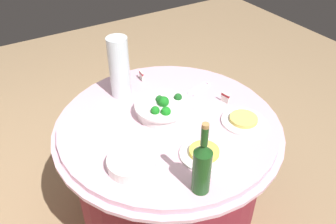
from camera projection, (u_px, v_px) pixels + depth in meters
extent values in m
plane|color=#9E7F5B|center=(168.00, 211.00, 2.19)|extent=(6.00, 6.00, 0.00)
cylinder|color=maroon|center=(168.00, 174.00, 1.98)|extent=(1.01, 1.01, 0.69)
cylinder|color=#E0B2C6|center=(168.00, 126.00, 1.77)|extent=(1.16, 1.16, 0.02)
cylinder|color=#E0B2C6|center=(168.00, 122.00, 1.75)|extent=(1.10, 1.10, 0.03)
cylinder|color=white|center=(162.00, 110.00, 1.77)|extent=(0.26, 0.26, 0.05)
cylinder|color=white|center=(162.00, 105.00, 1.75)|extent=(0.28, 0.28, 0.01)
sphere|color=#197B1E|center=(155.00, 110.00, 1.68)|extent=(0.04, 0.04, 0.04)
sphere|color=#19671E|center=(161.00, 101.00, 1.75)|extent=(0.04, 0.04, 0.04)
sphere|color=#195C1E|center=(160.00, 99.00, 1.77)|extent=(0.04, 0.04, 0.04)
sphere|color=#19561E|center=(178.00, 97.00, 1.78)|extent=(0.04, 0.04, 0.04)
sphere|color=#19771E|center=(164.00, 102.00, 1.73)|extent=(0.06, 0.06, 0.06)
sphere|color=#19831E|center=(166.00, 111.00, 1.68)|extent=(0.05, 0.05, 0.05)
cylinder|color=white|center=(132.00, 166.00, 1.48)|extent=(0.21, 0.21, 0.01)
cylinder|color=white|center=(132.00, 164.00, 1.47)|extent=(0.21, 0.21, 0.01)
cylinder|color=white|center=(132.00, 163.00, 1.47)|extent=(0.21, 0.21, 0.01)
cylinder|color=white|center=(131.00, 161.00, 1.46)|extent=(0.21, 0.21, 0.01)
cylinder|color=white|center=(131.00, 159.00, 1.46)|extent=(0.21, 0.21, 0.01)
cylinder|color=#1B4A1B|center=(202.00, 172.00, 1.33)|extent=(0.07, 0.07, 0.20)
cone|color=#1B4A1B|center=(204.00, 149.00, 1.25)|extent=(0.07, 0.07, 0.04)
cylinder|color=#1B4A1B|center=(205.00, 136.00, 1.22)|extent=(0.03, 0.03, 0.08)
cylinder|color=#B2844C|center=(206.00, 126.00, 1.19)|extent=(0.03, 0.03, 0.02)
cylinder|color=silver|center=(119.00, 68.00, 1.82)|extent=(0.11, 0.11, 0.34)
sphere|color=#E5B26B|center=(120.00, 86.00, 1.92)|extent=(0.06, 0.06, 0.06)
sphere|color=#E5B26B|center=(119.00, 90.00, 1.89)|extent=(0.06, 0.06, 0.06)
sphere|color=#E5B26B|center=(125.00, 88.00, 1.90)|extent=(0.06, 0.06, 0.06)
sphere|color=#72C64C|center=(117.00, 79.00, 1.88)|extent=(0.06, 0.06, 0.06)
sphere|color=#72C64C|center=(120.00, 82.00, 1.85)|extent=(0.06, 0.06, 0.06)
sphere|color=#72C64C|center=(124.00, 79.00, 1.88)|extent=(0.06, 0.06, 0.06)
sphere|color=red|center=(116.00, 72.00, 1.84)|extent=(0.06, 0.06, 0.06)
sphere|color=red|center=(122.00, 73.00, 1.83)|extent=(0.06, 0.06, 0.06)
sphere|color=red|center=(121.00, 70.00, 1.85)|extent=(0.06, 0.06, 0.06)
sphere|color=#E5B26B|center=(116.00, 64.00, 1.79)|extent=(0.06, 0.06, 0.06)
sphere|color=#E5B26B|center=(122.00, 63.00, 1.80)|extent=(0.06, 0.06, 0.06)
sphere|color=#E5B26B|center=(118.00, 61.00, 1.82)|extent=(0.06, 0.06, 0.06)
sphere|color=#72C64C|center=(117.00, 55.00, 1.76)|extent=(0.06, 0.06, 0.06)
sphere|color=#72C64C|center=(122.00, 53.00, 1.78)|extent=(0.06, 0.06, 0.06)
sphere|color=#72C64C|center=(115.00, 52.00, 1.79)|extent=(0.06, 0.06, 0.06)
cylinder|color=silver|center=(202.00, 90.00, 1.96)|extent=(0.05, 0.16, 0.01)
cylinder|color=silver|center=(197.00, 87.00, 1.98)|extent=(0.05, 0.16, 0.01)
sphere|color=silver|center=(208.00, 83.00, 2.01)|extent=(0.01, 0.01, 0.01)
cylinder|color=white|center=(204.00, 154.00, 1.54)|extent=(0.22, 0.22, 0.01)
cylinder|color=#F2D14C|center=(204.00, 152.00, 1.53)|extent=(0.13, 0.13, 0.02)
cylinder|color=white|center=(243.00, 121.00, 1.72)|extent=(0.22, 0.22, 0.01)
cylinder|color=#EACC60|center=(244.00, 119.00, 1.71)|extent=(0.14, 0.14, 0.02)
cube|color=white|center=(141.00, 76.00, 2.03)|extent=(0.05, 0.01, 0.05)
cube|color=maroon|center=(141.00, 73.00, 2.02)|extent=(0.05, 0.01, 0.01)
cube|color=white|center=(225.00, 98.00, 1.85)|extent=(0.05, 0.02, 0.05)
cube|color=maroon|center=(225.00, 95.00, 1.84)|extent=(0.05, 0.02, 0.01)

